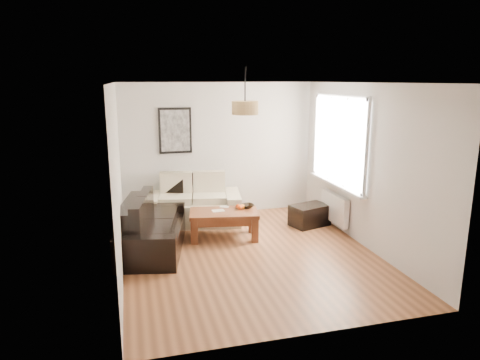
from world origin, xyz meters
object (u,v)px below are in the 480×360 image
object	(u,v)px
sofa_leather	(153,226)
ottoman	(310,215)
coffee_table	(224,225)
loveseat_cream	(193,200)

from	to	relation	value
sofa_leather	ottoman	xyz separation A→B (m)	(2.88, 0.47, -0.20)
ottoman	coffee_table	bearing A→B (deg)	-172.04
loveseat_cream	sofa_leather	bearing A→B (deg)	-114.86
coffee_table	ottoman	distance (m)	1.69
coffee_table	loveseat_cream	bearing A→B (deg)	111.65
sofa_leather	ottoman	size ratio (longest dim) A/B	2.68
loveseat_cream	sofa_leather	distance (m)	1.46
ottoman	sofa_leather	bearing A→B (deg)	-170.75
loveseat_cream	ottoman	size ratio (longest dim) A/B	2.58
sofa_leather	ottoman	distance (m)	2.92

